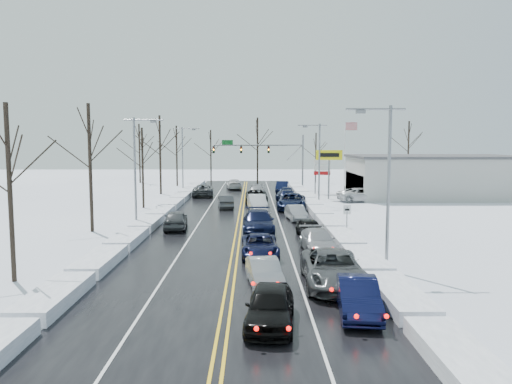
{
  "coord_description": "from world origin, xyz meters",
  "views": [
    {
      "loc": [
        1.11,
        -44.84,
        7.11
      ],
      "look_at": [
        1.45,
        0.08,
        2.5
      ],
      "focal_mm": 35.0,
      "sensor_mm": 36.0,
      "label": 1
    }
  ],
  "objects_px": {
    "flagpole": "(346,149)",
    "oncoming_car_0": "(226,208)",
    "queued_car_0": "(270,326)",
    "traffic_signal_mast": "(268,152)",
    "tires_plus_sign": "(329,158)",
    "dealership_building": "(433,176)"
  },
  "relations": [
    {
      "from": "queued_car_0",
      "to": "tires_plus_sign",
      "type": "bearing_deg",
      "value": 83.69
    },
    {
      "from": "traffic_signal_mast",
      "to": "queued_car_0",
      "type": "relative_size",
      "value": 2.94
    },
    {
      "from": "flagpole",
      "to": "oncoming_car_0",
      "type": "height_order",
      "value": "flagpole"
    },
    {
      "from": "tires_plus_sign",
      "to": "queued_car_0",
      "type": "distance_m",
      "value": 43.37
    },
    {
      "from": "traffic_signal_mast",
      "to": "oncoming_car_0",
      "type": "xyz_separation_m",
      "value": [
        -5.16,
        -20.34,
        -5.48
      ]
    },
    {
      "from": "queued_car_0",
      "to": "flagpole",
      "type": "bearing_deg",
      "value": 81.96
    },
    {
      "from": "traffic_signal_mast",
      "to": "dealership_building",
      "type": "xyz_separation_m",
      "value": [
        20.53,
        -9.99,
        -2.82
      ]
    },
    {
      "from": "oncoming_car_0",
      "to": "tires_plus_sign",
      "type": "bearing_deg",
      "value": -152.28
    },
    {
      "from": "queued_car_0",
      "to": "oncoming_car_0",
      "type": "height_order",
      "value": "queued_car_0"
    },
    {
      "from": "flagpole",
      "to": "oncoming_car_0",
      "type": "relative_size",
      "value": 2.34
    },
    {
      "from": "traffic_signal_mast",
      "to": "oncoming_car_0",
      "type": "distance_m",
      "value": 21.68
    },
    {
      "from": "traffic_signal_mast",
      "to": "dealership_building",
      "type": "bearing_deg",
      "value": -25.95
    },
    {
      "from": "tires_plus_sign",
      "to": "dealership_building",
      "type": "height_order",
      "value": "tires_plus_sign"
    },
    {
      "from": "traffic_signal_mast",
      "to": "queued_car_0",
      "type": "height_order",
      "value": "traffic_signal_mast"
    },
    {
      "from": "oncoming_car_0",
      "to": "traffic_signal_mast",
      "type": "bearing_deg",
      "value": -110.85
    },
    {
      "from": "tires_plus_sign",
      "to": "queued_car_0",
      "type": "xyz_separation_m",
      "value": [
        -8.71,
        -42.2,
        -4.99
      ]
    },
    {
      "from": "tires_plus_sign",
      "to": "oncoming_car_0",
      "type": "height_order",
      "value": "tires_plus_sign"
    },
    {
      "from": "traffic_signal_mast",
      "to": "tires_plus_sign",
      "type": "xyz_separation_m",
      "value": [
        7.05,
        -12.0,
        -0.49
      ]
    },
    {
      "from": "flagpole",
      "to": "queued_car_0",
      "type": "distance_m",
      "value": 58.08
    },
    {
      "from": "tires_plus_sign",
      "to": "dealership_building",
      "type": "relative_size",
      "value": 0.29
    },
    {
      "from": "flagpole",
      "to": "traffic_signal_mast",
      "type": "bearing_deg",
      "value": -170.27
    },
    {
      "from": "flagpole",
      "to": "queued_car_0",
      "type": "xyz_separation_m",
      "value": [
        -13.38,
        -56.2,
        -5.93
      ]
    }
  ]
}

